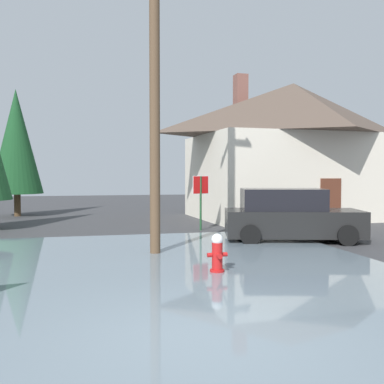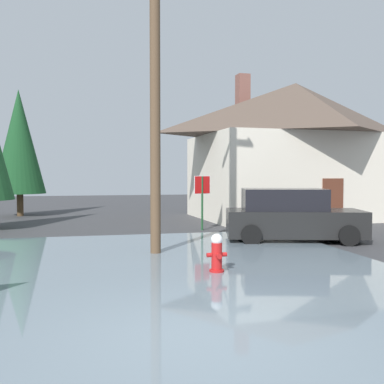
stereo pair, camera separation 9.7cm
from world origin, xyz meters
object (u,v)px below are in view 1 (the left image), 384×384
Objects in this scene: stop_sign_far at (201,192)px; pine_tree_short_left at (16,142)px; house at (293,148)px; fire_hydrant at (217,254)px; utility_pole at (155,71)px; parked_car at (290,216)px.

stop_sign_far is 11.20m from pine_tree_short_left.
stop_sign_far is at bearing -146.23° from house.
pine_tree_short_left is (-6.38, 14.99, 3.41)m from fire_hydrant.
fire_hydrant is 0.09× the size of utility_pole.
pine_tree_short_left is at bearing 164.34° from house.
utility_pole reaches higher than parked_car.
pine_tree_short_left is at bearing 135.90° from stop_sign_far.
stop_sign_far is (2.47, 4.78, -3.42)m from utility_pole.
stop_sign_far is at bearing 62.67° from utility_pole.
utility_pole reaches higher than stop_sign_far.
house reaches higher than pine_tree_short_left.
parked_car is at bearing -56.95° from stop_sign_far.
stop_sign_far reaches higher than fire_hydrant.
pine_tree_short_left is at bearing 113.06° from fire_hydrant.
pine_tree_short_left reaches higher than stop_sign_far.
utility_pole reaches higher than fire_hydrant.
utility_pole is at bearing -162.58° from parked_car.
parked_car is at bearing 17.42° from utility_pole.
utility_pole reaches higher than pine_tree_short_left.
house is (8.18, 8.60, -1.46)m from utility_pole.
parked_car reaches higher than fire_hydrant.
pine_tree_short_left is at bearing 113.49° from utility_pole.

